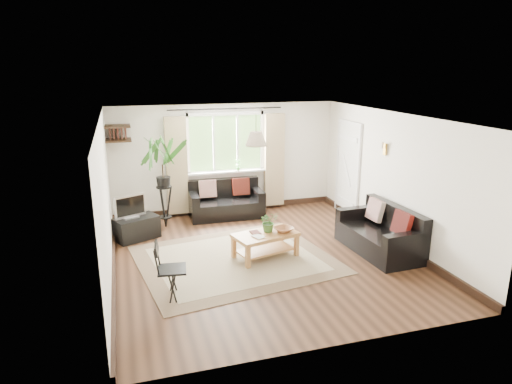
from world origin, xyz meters
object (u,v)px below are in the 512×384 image
object	(u,v)px
coffee_table	(265,245)
tv_stand	(137,228)
palm_stand	(164,183)
folding_chair	(172,270)
sofa_right	(379,231)
sofa_back	(226,200)

from	to	relation	value
coffee_table	tv_stand	size ratio (longest dim) A/B	1.35
palm_stand	folding_chair	distance (m)	3.08
coffee_table	palm_stand	world-z (taller)	palm_stand
sofa_right	tv_stand	bearing A→B (deg)	-117.76
coffee_table	palm_stand	distance (m)	2.64
sofa_back	sofa_right	world-z (taller)	sofa_right
sofa_right	folding_chair	distance (m)	3.74
sofa_back	coffee_table	size ratio (longest dim) A/B	1.48
tv_stand	folding_chair	bearing A→B (deg)	-105.58
palm_stand	sofa_right	bearing A→B (deg)	-34.70
sofa_back	folding_chair	bearing A→B (deg)	-113.51
palm_stand	folding_chair	size ratio (longest dim) A/B	2.22
coffee_table	palm_stand	xyz separation A→B (m)	(-1.48, 2.07, 0.70)
coffee_table	palm_stand	size ratio (longest dim) A/B	0.58
tv_stand	coffee_table	bearing A→B (deg)	-60.93
sofa_right	coffee_table	distance (m)	2.03
tv_stand	sofa_back	bearing A→B (deg)	-1.67
coffee_table	tv_stand	world-z (taller)	coffee_table
sofa_right	folding_chair	xyz separation A→B (m)	(-3.68, -0.63, 0.03)
palm_stand	folding_chair	bearing A→B (deg)	-93.93
sofa_back	palm_stand	bearing A→B (deg)	-166.77
tv_stand	palm_stand	bearing A→B (deg)	17.38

